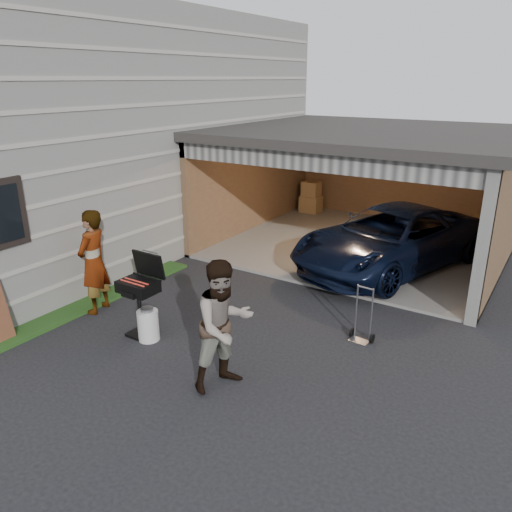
# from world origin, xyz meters

# --- Properties ---
(ground) EXTENTS (80.00, 80.00, 0.00)m
(ground) POSITION_xyz_m (0.00, 0.00, 0.00)
(ground) COLOR black
(ground) RESTS_ON ground
(house) EXTENTS (7.00, 11.00, 5.50)m
(house) POSITION_xyz_m (-6.00, 4.00, 2.75)
(house) COLOR #474744
(house) RESTS_ON ground
(groundcover_strip) EXTENTS (0.50, 8.00, 0.06)m
(groundcover_strip) POSITION_xyz_m (-2.25, -1.00, 0.03)
(groundcover_strip) COLOR #193814
(groundcover_strip) RESTS_ON ground
(garage) EXTENTS (6.80, 6.30, 2.90)m
(garage) POSITION_xyz_m (0.76, 6.79, 1.87)
(garage) COLOR #605E59
(garage) RESTS_ON ground
(minivan) EXTENTS (3.58, 5.21, 1.32)m
(minivan) POSITION_xyz_m (1.83, 5.29, 0.66)
(minivan) COLOR black
(minivan) RESTS_ON ground
(woman) EXTENTS (0.62, 0.78, 1.89)m
(woman) POSITION_xyz_m (-1.93, 0.44, 0.94)
(woman) COLOR silver
(woman) RESTS_ON ground
(man) EXTENTS (0.97, 1.08, 1.83)m
(man) POSITION_xyz_m (1.40, -0.20, 0.91)
(man) COLOR #492C1C
(man) RESTS_ON ground
(bbq_grill) EXTENTS (0.61, 0.54, 1.37)m
(bbq_grill) POSITION_xyz_m (-0.60, 0.24, 0.81)
(bbq_grill) COLOR black
(bbq_grill) RESTS_ON ground
(propane_tank) EXTENTS (0.43, 0.43, 0.51)m
(propane_tank) POSITION_xyz_m (-0.39, 0.15, 0.25)
(propane_tank) COLOR silver
(propane_tank) RESTS_ON ground
(hand_truck) EXTENTS (0.39, 0.30, 0.94)m
(hand_truck) POSITION_xyz_m (2.52, 1.97, 0.18)
(hand_truck) COLOR slate
(hand_truck) RESTS_ON ground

